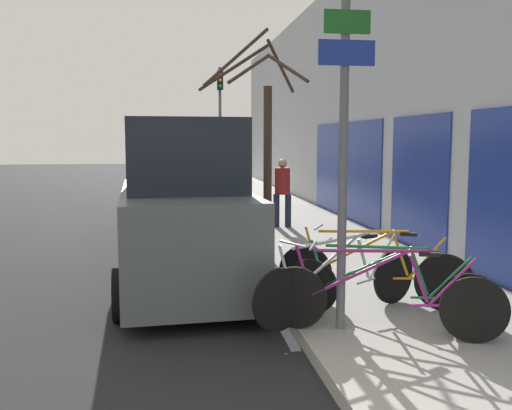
{
  "coord_description": "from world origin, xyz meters",
  "views": [
    {
      "loc": [
        -0.36,
        -1.65,
        2.2
      ],
      "look_at": [
        0.91,
        6.58,
        1.24
      ],
      "focal_mm": 40.0,
      "sensor_mm": 36.0,
      "label": 1
    }
  ],
  "objects_px": {
    "bicycle_1": "(386,289)",
    "parked_car_0": "(183,215)",
    "signpost": "(344,150)",
    "bicycle_3": "(372,272)",
    "street_tree": "(264,146)",
    "bicycle_0": "(382,298)",
    "parked_car_1": "(179,189)",
    "parked_car_2": "(177,177)",
    "traffic_light": "(220,115)",
    "pedestrian_near": "(282,188)",
    "bicycle_2": "(341,282)"
  },
  "relations": [
    {
      "from": "parked_car_0",
      "to": "bicycle_3",
      "type": "bearing_deg",
      "value": -38.14
    },
    {
      "from": "bicycle_0",
      "to": "bicycle_2",
      "type": "xyz_separation_m",
      "value": [
        -0.23,
        0.7,
        0.0
      ]
    },
    {
      "from": "pedestrian_near",
      "to": "traffic_light",
      "type": "relative_size",
      "value": 0.36
    },
    {
      "from": "signpost",
      "to": "bicycle_3",
      "type": "xyz_separation_m",
      "value": [
        0.66,
        0.83,
        -1.53
      ]
    },
    {
      "from": "traffic_light",
      "to": "parked_car_2",
      "type": "bearing_deg",
      "value": -134.92
    },
    {
      "from": "parked_car_0",
      "to": "pedestrian_near",
      "type": "relative_size",
      "value": 2.73
    },
    {
      "from": "bicycle_1",
      "to": "parked_car_0",
      "type": "xyz_separation_m",
      "value": [
        -2.17,
        2.34,
        0.57
      ]
    },
    {
      "from": "parked_car_1",
      "to": "bicycle_0",
      "type": "bearing_deg",
      "value": -79.67
    },
    {
      "from": "bicycle_1",
      "to": "traffic_light",
      "type": "bearing_deg",
      "value": 34.78
    },
    {
      "from": "bicycle_1",
      "to": "parked_car_2",
      "type": "bearing_deg",
      "value": 42.15
    },
    {
      "from": "bicycle_3",
      "to": "bicycle_2",
      "type": "bearing_deg",
      "value": 154.92
    },
    {
      "from": "traffic_light",
      "to": "bicycle_0",
      "type": "bearing_deg",
      "value": -88.48
    },
    {
      "from": "bicycle_2",
      "to": "bicycle_0",
      "type": "bearing_deg",
      "value": 171.1
    },
    {
      "from": "pedestrian_near",
      "to": "traffic_light",
      "type": "distance_m",
      "value": 7.12
    },
    {
      "from": "traffic_light",
      "to": "bicycle_3",
      "type": "bearing_deg",
      "value": -87.05
    },
    {
      "from": "bicycle_3",
      "to": "street_tree",
      "type": "bearing_deg",
      "value": 43.94
    },
    {
      "from": "parked_car_0",
      "to": "parked_car_2",
      "type": "height_order",
      "value": "parked_car_0"
    },
    {
      "from": "parked_car_0",
      "to": "pedestrian_near",
      "type": "bearing_deg",
      "value": 60.08
    },
    {
      "from": "bicycle_3",
      "to": "parked_car_2",
      "type": "xyz_separation_m",
      "value": [
        -2.22,
        11.62,
        0.45
      ]
    },
    {
      "from": "bicycle_1",
      "to": "parked_car_1",
      "type": "distance_m",
      "value": 7.56
    },
    {
      "from": "signpost",
      "to": "bicycle_0",
      "type": "height_order",
      "value": "signpost"
    },
    {
      "from": "bicycle_0",
      "to": "parked_car_1",
      "type": "height_order",
      "value": "parked_car_1"
    },
    {
      "from": "signpost",
      "to": "parked_car_0",
      "type": "relative_size",
      "value": 0.8
    },
    {
      "from": "bicycle_0",
      "to": "bicycle_1",
      "type": "xyz_separation_m",
      "value": [
        0.2,
        0.37,
        -0.01
      ]
    },
    {
      "from": "street_tree",
      "to": "bicycle_3",
      "type": "bearing_deg",
      "value": -73.47
    },
    {
      "from": "bicycle_2",
      "to": "bicycle_3",
      "type": "height_order",
      "value": "bicycle_3"
    },
    {
      "from": "bicycle_2",
      "to": "street_tree",
      "type": "xyz_separation_m",
      "value": [
        -0.34,
        3.32,
        1.53
      ]
    },
    {
      "from": "signpost",
      "to": "bicycle_2",
      "type": "bearing_deg",
      "value": 72.85
    },
    {
      "from": "bicycle_1",
      "to": "bicycle_0",
      "type": "bearing_deg",
      "value": -175.67
    },
    {
      "from": "street_tree",
      "to": "traffic_light",
      "type": "relative_size",
      "value": 0.86
    },
    {
      "from": "bicycle_1",
      "to": "parked_car_2",
      "type": "height_order",
      "value": "parked_car_2"
    },
    {
      "from": "signpost",
      "to": "bicycle_1",
      "type": "relative_size",
      "value": 1.7
    },
    {
      "from": "bicycle_1",
      "to": "street_tree",
      "type": "xyz_separation_m",
      "value": [
        -0.76,
        3.65,
        1.55
      ]
    },
    {
      "from": "bicycle_2",
      "to": "pedestrian_near",
      "type": "distance_m",
      "value": 6.83
    },
    {
      "from": "bicycle_1",
      "to": "bicycle_3",
      "type": "distance_m",
      "value": 0.74
    },
    {
      "from": "parked_car_1",
      "to": "traffic_light",
      "type": "relative_size",
      "value": 0.96
    },
    {
      "from": "bicycle_0",
      "to": "signpost",
      "type": "bearing_deg",
      "value": 75.78
    },
    {
      "from": "parked_car_2",
      "to": "signpost",
      "type": "bearing_deg",
      "value": -79.91
    },
    {
      "from": "bicycle_2",
      "to": "pedestrian_near",
      "type": "relative_size",
      "value": 1.4
    },
    {
      "from": "bicycle_0",
      "to": "street_tree",
      "type": "bearing_deg",
      "value": 31.17
    },
    {
      "from": "signpost",
      "to": "parked_car_2",
      "type": "xyz_separation_m",
      "value": [
        -1.57,
        12.45,
        -1.08
      ]
    },
    {
      "from": "bicycle_2",
      "to": "pedestrian_near",
      "type": "height_order",
      "value": "pedestrian_near"
    },
    {
      "from": "signpost",
      "to": "parked_car_0",
      "type": "distance_m",
      "value": 3.08
    },
    {
      "from": "signpost",
      "to": "parked_car_0",
      "type": "bearing_deg",
      "value": 123.68
    },
    {
      "from": "parked_car_2",
      "to": "pedestrian_near",
      "type": "distance_m",
      "value": 5.75
    },
    {
      "from": "bicycle_3",
      "to": "street_tree",
      "type": "relative_size",
      "value": 0.55
    },
    {
      "from": "bicycle_1",
      "to": "parked_car_2",
      "type": "relative_size",
      "value": 0.48
    },
    {
      "from": "bicycle_0",
      "to": "street_tree",
      "type": "xyz_separation_m",
      "value": [
        -0.57,
        4.02,
        1.54
      ]
    },
    {
      "from": "pedestrian_near",
      "to": "bicycle_2",
      "type": "bearing_deg",
      "value": -79.6
    },
    {
      "from": "parked_car_2",
      "to": "bicycle_1",
      "type": "bearing_deg",
      "value": -77.35
    }
  ]
}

